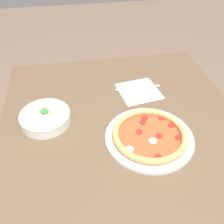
{
  "coord_description": "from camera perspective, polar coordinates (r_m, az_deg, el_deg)",
  "views": [
    {
      "loc": [
        -0.7,
        0.18,
        1.44
      ],
      "look_at": [
        0.08,
        0.04,
        0.75
      ],
      "focal_mm": 40.0,
      "sensor_mm": 36.0,
      "label": 1
    }
  ],
  "objects": [
    {
      "name": "ground_plane",
      "position": [
        1.61,
        2.06,
        -22.73
      ],
      "size": [
        8.0,
        8.0,
        0.0
      ],
      "primitive_type": "plane",
      "color": "brown"
    },
    {
      "name": "napkin",
      "position": [
        1.21,
        6.15,
        4.75
      ],
      "size": [
        0.21,
        0.21,
        0.0
      ],
      "color": "white",
      "rests_on": "dining_table"
    },
    {
      "name": "fork",
      "position": [
        1.19,
        6.59,
        4.15
      ],
      "size": [
        0.02,
        0.17,
        0.0
      ],
      "rotation": [
        0.0,
        0.0,
        1.56
      ],
      "color": "silver",
      "rests_on": "napkin"
    },
    {
      "name": "pizza",
      "position": [
        0.97,
        8.56,
        -5.33
      ],
      "size": [
        0.34,
        0.34,
        0.04
      ],
      "color": "white",
      "rests_on": "dining_table"
    },
    {
      "name": "dining_table",
      "position": [
        1.08,
        2.85,
        -7.35
      ],
      "size": [
        1.17,
        1.01,
        0.73
      ],
      "color": "brown",
      "rests_on": "ground_plane"
    },
    {
      "name": "bowl",
      "position": [
        1.05,
        -15.05,
        -1.1
      ],
      "size": [
        0.2,
        0.2,
        0.07
      ],
      "color": "white",
      "rests_on": "dining_table"
    },
    {
      "name": "knife",
      "position": [
        1.23,
        6.33,
        5.54
      ],
      "size": [
        0.02,
        0.22,
        0.01
      ],
      "rotation": [
        0.0,
        0.0,
        1.56
      ],
      "color": "silver",
      "rests_on": "napkin"
    }
  ]
}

